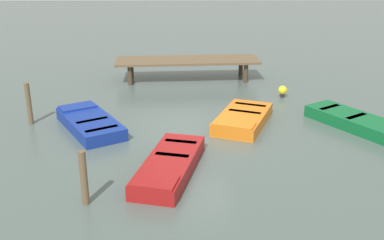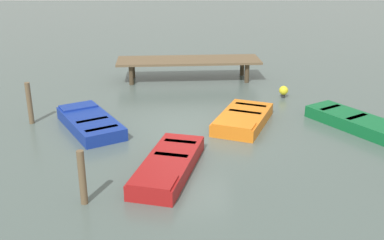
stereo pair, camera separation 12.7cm
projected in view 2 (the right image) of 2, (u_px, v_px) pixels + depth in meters
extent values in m
plane|color=#4C5B56|center=(192.00, 130.00, 15.12)|extent=(80.00, 80.00, 0.00)
cube|color=brown|center=(189.00, 60.00, 20.57)|extent=(6.48, 2.15, 0.10)
cylinder|color=#473927|center=(242.00, 66.00, 21.48)|extent=(0.20, 0.20, 0.85)
cylinder|color=#473927|center=(247.00, 73.00, 20.32)|extent=(0.20, 0.20, 0.85)
cylinder|color=#473927|center=(133.00, 68.00, 21.15)|extent=(0.20, 0.20, 0.85)
cylinder|color=#473927|center=(131.00, 75.00, 20.00)|extent=(0.20, 0.20, 0.85)
cube|color=#0F602D|center=(364.00, 125.00, 15.00)|extent=(3.22, 4.04, 0.40)
cube|color=orange|center=(364.00, 121.00, 14.95)|extent=(2.67, 3.39, 0.04)
cube|color=#B06E1E|center=(357.00, 117.00, 15.18)|extent=(0.89, 0.68, 0.04)
cube|color=#B06E1E|center=(330.00, 108.00, 16.04)|extent=(0.89, 0.68, 0.04)
cube|color=orange|center=(243.00, 119.00, 15.50)|extent=(2.40, 3.22, 0.40)
cube|color=black|center=(243.00, 115.00, 15.45)|extent=(1.95, 2.70, 0.04)
cube|color=orange|center=(234.00, 124.00, 14.43)|extent=(1.43, 1.07, 0.06)
cube|color=black|center=(245.00, 112.00, 15.63)|extent=(1.11, 0.60, 0.04)
cube|color=black|center=(251.00, 105.00, 16.32)|extent=(1.11, 0.60, 0.04)
cube|color=maroon|center=(169.00, 165.00, 12.20)|extent=(1.99, 3.62, 0.40)
cube|color=black|center=(169.00, 161.00, 12.16)|extent=(1.61, 3.06, 0.04)
cube|color=maroon|center=(153.00, 181.00, 10.91)|extent=(1.22, 0.99, 0.06)
cube|color=black|center=(171.00, 155.00, 12.38)|extent=(0.95, 0.42, 0.04)
cube|color=black|center=(180.00, 142.00, 13.23)|extent=(0.95, 0.42, 0.04)
cube|color=navy|center=(90.00, 123.00, 15.15)|extent=(2.76, 3.42, 0.40)
cube|color=silver|center=(90.00, 119.00, 15.10)|extent=(2.26, 2.86, 0.04)
cube|color=navy|center=(78.00, 106.00, 16.06)|extent=(1.40, 1.21, 0.06)
cube|color=#A4A49F|center=(92.00, 120.00, 14.89)|extent=(1.01, 0.70, 0.04)
cube|color=#A4A49F|center=(102.00, 129.00, 14.19)|extent=(1.01, 0.70, 0.04)
cylinder|color=brown|center=(30.00, 103.00, 15.44)|extent=(0.17, 0.17, 1.45)
cylinder|color=brown|center=(82.00, 178.00, 10.54)|extent=(0.17, 0.17, 1.35)
cylinder|color=#262626|center=(283.00, 96.00, 18.38)|extent=(0.16, 0.16, 0.12)
sphere|color=yellow|center=(284.00, 90.00, 18.29)|extent=(0.36, 0.36, 0.36)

